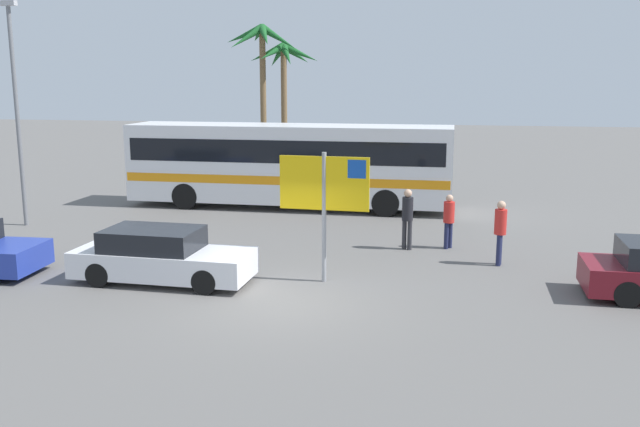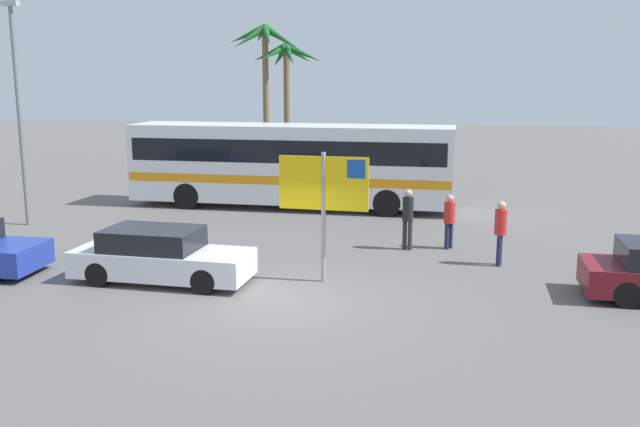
{
  "view_description": "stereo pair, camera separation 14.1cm",
  "coord_description": "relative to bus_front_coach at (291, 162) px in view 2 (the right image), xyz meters",
  "views": [
    {
      "loc": [
        3.66,
        -14.23,
        4.96
      ],
      "look_at": [
        0.21,
        3.87,
        1.3
      ],
      "focal_mm": 38.69,
      "sensor_mm": 36.0,
      "label": 1
    },
    {
      "loc": [
        3.8,
        -14.21,
        4.96
      ],
      "look_at": [
        0.21,
        3.87,
        1.3
      ],
      "focal_mm": 38.69,
      "sensor_mm": 36.0,
      "label": 2
    }
  ],
  "objects": [
    {
      "name": "ground",
      "position": [
        2.41,
        -11.28,
        -1.78
      ],
      "size": [
        120.0,
        120.0,
        0.0
      ],
      "primitive_type": "plane",
      "color": "#605E5B"
    },
    {
      "name": "bus_front_coach",
      "position": [
        0.0,
        0.0,
        0.0
      ],
      "size": [
        12.32,
        2.44,
        3.17
      ],
      "color": "white",
      "rests_on": "ground"
    },
    {
      "name": "ferry_sign",
      "position": [
        3.15,
        -9.43,
        0.54
      ],
      "size": [
        2.2,
        0.15,
        3.2
      ],
      "rotation": [
        0.0,
        0.0,
        -0.04
      ],
      "color": "gray",
      "rests_on": "ground"
    },
    {
      "name": "car_white",
      "position": [
        -0.84,
        -10.18,
        -1.15
      ],
      "size": [
        4.41,
        1.78,
        1.32
      ],
      "rotation": [
        0.0,
        0.0,
        -0.03
      ],
      "color": "silver",
      "rests_on": "ground"
    },
    {
      "name": "pedestrian_crossing_lot",
      "position": [
        6.08,
        -5.45,
        -0.84
      ],
      "size": [
        0.32,
        0.32,
        1.61
      ],
      "rotation": [
        0.0,
        0.0,
        2.49
      ],
      "color": "#1E2347",
      "rests_on": "ground"
    },
    {
      "name": "pedestrian_by_bus",
      "position": [
        7.43,
        -7.06,
        -0.75
      ],
      "size": [
        0.32,
        0.32,
        1.75
      ],
      "rotation": [
        0.0,
        0.0,
        6.1
      ],
      "color": "#1E2347",
      "rests_on": "ground"
    },
    {
      "name": "pedestrian_near_sign",
      "position": [
        4.89,
        -5.79,
        -0.73
      ],
      "size": [
        0.32,
        0.32,
        1.78
      ],
      "rotation": [
        0.0,
        0.0,
        4.26
      ],
      "color": "#2D2D33",
      "rests_on": "ground"
    },
    {
      "name": "lamp_post_right_side",
      "position": [
        -8.06,
        -4.86,
        2.22
      ],
      "size": [
        0.56,
        0.2,
        7.36
      ],
      "color": "slate",
      "rests_on": "ground"
    },
    {
      "name": "palm_tree_seaside",
      "position": [
        -3.88,
        10.35,
        4.49
      ],
      "size": [
        4.17,
        4.04,
        7.68
      ],
      "color": "brown",
      "rests_on": "ground"
    },
    {
      "name": "palm_tree_inland",
      "position": [
        -2.79,
        10.65,
        3.68
      ],
      "size": [
        3.78,
        3.46,
        6.75
      ],
      "color": "brown",
      "rests_on": "ground"
    }
  ]
}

